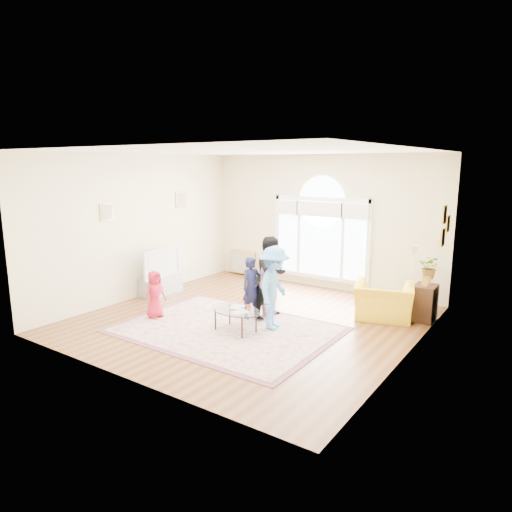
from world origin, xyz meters
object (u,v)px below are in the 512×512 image
Objects in this scene: area_rug at (226,329)px; coffee_table at (236,311)px; armchair at (384,301)px; television at (160,262)px; tv_console at (161,285)px.

coffee_table is (0.20, 0.02, 0.39)m from area_rug.
coffee_table is at bearing 32.10° from armchair.
armchair is (1.94, 2.20, -0.05)m from coffee_table.
area_rug is 2.97m from television.
television reaches higher than coffee_table.
armchair is at bearing 46.02° from area_rug.
tv_console is at bearing 167.70° from coffee_table.
coffee_table reaches higher than area_rug.
coffee_table is at bearing 4.80° from area_rug.
coffee_table is 2.94m from armchair.
armchair reaches higher than tv_console.
television is (0.01, -0.00, 0.55)m from tv_console.
television is 5.02m from armchair.
area_rug is 3.31× the size of coffee_table.
television reaches higher than armchair.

